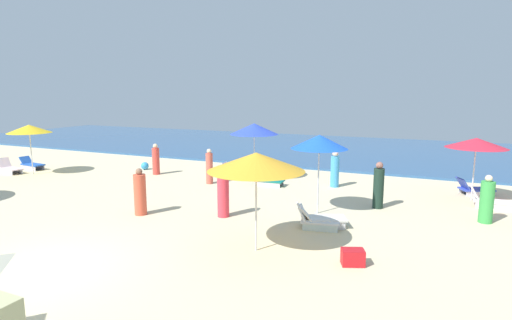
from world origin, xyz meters
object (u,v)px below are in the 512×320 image
object	(u,v)px
lounge_chair_2_0	(317,221)
beachgoer_0	(209,167)
umbrella_0	(476,143)
lounge_chair_0_1	(474,189)
lounge_chair_0_0	(490,201)
lounge_chair_1_0	(10,168)
lounge_chair_5_1	(236,172)
beachgoer_1	(223,194)
umbrella_2	(319,142)
beachgoer_4	(140,194)
umbrella_1	(29,129)
cooler_box_0	(353,257)
lounge_chair_5_0	(267,180)
beach_ball_1	(145,166)
beachgoer_6	(156,160)
lounge_chair_1_1	(32,165)
beachgoer_2	(487,201)
umbrella_5	(254,129)
umbrella_4	(256,162)
beachgoer_3	(335,170)
lounge_chair_2_1	(320,218)
beachgoer_5	(378,187)

from	to	relation	value
lounge_chair_2_0	beachgoer_0	size ratio (longest dim) A/B	0.84
umbrella_0	lounge_chair_0_1	size ratio (longest dim) A/B	1.60
lounge_chair_0_0	lounge_chair_1_0	xyz separation A→B (m)	(-21.06, -2.78, 0.00)
lounge_chair_5_1	beachgoer_1	distance (m)	6.35
umbrella_2	beachgoer_4	bearing A→B (deg)	-154.30
umbrella_0	lounge_chair_0_1	bearing A→B (deg)	82.78
lounge_chair_2_0	beachgoer_4	world-z (taller)	beachgoer_4
umbrella_1	cooler_box_0	bearing A→B (deg)	-14.59
lounge_chair_5_0	cooler_box_0	world-z (taller)	lounge_chair_5_0
lounge_chair_0_1	beach_ball_1	world-z (taller)	lounge_chair_0_1
beachgoer_6	cooler_box_0	distance (m)	12.76
lounge_chair_1_1	lounge_chair_5_0	bearing A→B (deg)	-76.87
umbrella_0	beachgoer_4	bearing A→B (deg)	-147.23
lounge_chair_0_1	beachgoer_2	world-z (taller)	beachgoer_2
beach_ball_1	beachgoer_4	bearing A→B (deg)	-51.56
lounge_chair_0_1	lounge_chair_0_0	bearing A→B (deg)	167.70
umbrella_5	lounge_chair_5_0	bearing A→B (deg)	-41.84
lounge_chair_1_1	umbrella_4	world-z (taller)	umbrella_4
umbrella_0	beachgoer_3	world-z (taller)	umbrella_0
beachgoer_0	cooler_box_0	xyz separation A→B (m)	(7.42, -6.02, -0.54)
beachgoer_3	cooler_box_0	distance (m)	7.99
lounge_chair_5_1	beachgoer_4	xyz separation A→B (m)	(-0.10, -6.74, 0.47)
lounge_chair_2_0	umbrella_5	size ratio (longest dim) A/B	0.50
umbrella_4	beachgoer_0	size ratio (longest dim) A/B	1.63
lounge_chair_2_1	lounge_chair_5_1	distance (m)	7.87
umbrella_1	lounge_chair_5_0	bearing A→B (deg)	12.19
umbrella_0	cooler_box_0	size ratio (longest dim) A/B	4.49
lounge_chair_2_0	beachgoer_3	size ratio (longest dim) A/B	0.84
lounge_chair_1_0	beachgoer_5	size ratio (longest dim) A/B	0.89
umbrella_5	lounge_chair_2_0	bearing A→B (deg)	-50.48
lounge_chair_2_1	lounge_chair_5_0	distance (m)	5.65
umbrella_1	beachgoer_2	bearing A→B (deg)	1.63
beachgoer_3	lounge_chair_0_1	bearing A→B (deg)	149.67
lounge_chair_0_1	beachgoer_0	distance (m)	10.77
lounge_chair_1_1	umbrella_0	bearing A→B (deg)	-77.32
umbrella_1	beachgoer_5	bearing A→B (deg)	2.98
umbrella_2	beachgoer_3	bearing A→B (deg)	95.56
umbrella_5	beachgoer_5	distance (m)	6.57
umbrella_0	beach_ball_1	size ratio (longest dim) A/B	5.98
lounge_chair_2_1	beachgoer_2	bearing A→B (deg)	-86.48
beachgoer_0	beachgoer_1	world-z (taller)	beachgoer_1
beachgoer_6	cooler_box_0	size ratio (longest dim) A/B	2.90
umbrella_5	umbrella_4	bearing A→B (deg)	-65.18
lounge_chair_0_1	beachgoer_5	bearing A→B (deg)	113.21
umbrella_4	lounge_chair_5_1	bearing A→B (deg)	120.03
lounge_chair_2_1	lounge_chair_1_1	bearing A→B (deg)	55.17
umbrella_1	lounge_chair_2_0	size ratio (longest dim) A/B	1.87
beachgoer_2	beachgoer_1	bearing A→B (deg)	125.84
lounge_chair_2_1	umbrella_5	xyz separation A→B (m)	(-4.57, 5.29, 2.06)
umbrella_1	beachgoer_3	xyz separation A→B (m)	(14.14, 3.38, -1.51)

